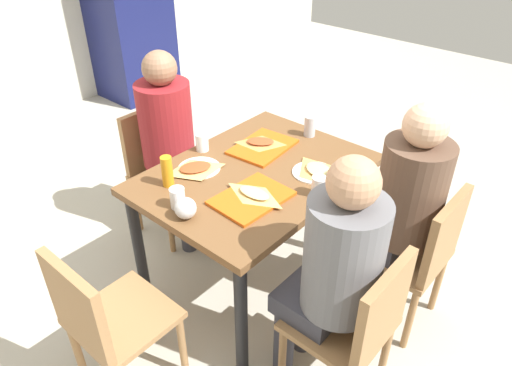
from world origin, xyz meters
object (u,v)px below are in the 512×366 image
paper_plate_center (199,168)px  plastic_cup_b (319,186)px  chair_near_right (419,251)px  drink_fridge (128,4)px  chair_near_left (357,323)px  chair_far_side (160,163)px  plastic_cup_c (178,198)px  tray_red_near (252,198)px  pizza_slice_a (254,194)px  person_in_red (334,264)px  condiment_bottle (167,171)px  tray_red_far (263,147)px  foil_bundle (185,208)px  person_in_brown_jacket (402,200)px  pizza_slice_c (195,168)px  person_far_side (171,136)px  soda_can (310,126)px  pizza_slice_b (260,142)px  main_table (256,186)px  plastic_cup_a (202,142)px  pizza_slice_d (319,171)px  paper_plate_near_edge (314,172)px  chair_left_end (104,319)px

paper_plate_center → plastic_cup_b: 0.64m
chair_near_right → drink_fridge: drink_fridge is taller
chair_near_left → drink_fridge: (1.61, 3.67, 0.47)m
chair_far_side → plastic_cup_c: size_ratio=8.32×
tray_red_near → plastic_cup_c: plastic_cup_c is taller
pizza_slice_a → plastic_cup_b: size_ratio=2.40×
tray_red_near → person_in_red: bearing=-99.6°
condiment_bottle → plastic_cup_b: bearing=-55.7°
person_in_red → plastic_cup_c: size_ratio=12.42×
tray_red_far → foil_bundle: (-0.71, -0.15, 0.04)m
person_in_brown_jacket → foil_bundle: (-0.80, 0.66, 0.08)m
pizza_slice_c → foil_bundle: size_ratio=2.81×
person_far_side → tray_red_far: (0.21, -0.55, 0.04)m
plastic_cup_b → plastic_cup_c: same height
chair_far_side → tray_red_far: (0.21, -0.69, 0.28)m
plastic_cup_b → foil_bundle: bearing=146.9°
paper_plate_center → drink_fridge: (1.50, 2.61, 0.19)m
paper_plate_center → pizza_slice_c: 0.03m
person_far_side → soda_can: person_far_side is taller
chair_near_left → chair_far_side: 1.66m
soda_can → pizza_slice_c: bearing=163.3°
drink_fridge → tray_red_near: bearing=-116.9°
person_in_brown_jacket → drink_fridge: (1.02, 3.53, 0.22)m
tray_red_near → foil_bundle: foil_bundle is taller
person_far_side → pizza_slice_b: bearing=-67.6°
pizza_slice_b → paper_plate_center: bearing=167.9°
main_table → person_in_brown_jacket: person_in_brown_jacket is taller
condiment_bottle → plastic_cup_a: bearing=20.1°
condiment_bottle → drink_fridge: bearing=56.9°
person_in_brown_jacket → soda_can: 0.74m
pizza_slice_d → plastic_cup_b: 0.20m
person_far_side → drink_fridge: (1.32, 2.17, 0.22)m
chair_far_side → paper_plate_near_edge: 1.11m
person_in_red → condiment_bottle: bearing=95.5°
pizza_slice_d → plastic_cup_c: size_ratio=2.84×
pizza_slice_b → plastic_cup_b: (-0.19, -0.52, 0.03)m
pizza_slice_a → tray_red_far: bearing=35.7°
pizza_slice_b → drink_fridge: bearing=67.8°
main_table → person_in_brown_jacket: 0.74m
paper_plate_near_edge → condiment_bottle: condiment_bottle is taller
person_in_brown_jacket → person_far_side: 1.39m
plastic_cup_c → foil_bundle: size_ratio=1.00×
soda_can → condiment_bottle: condiment_bottle is taller
chair_left_end → plastic_cup_c: size_ratio=8.32×
chair_left_end → person_in_red: 0.99m
pizza_slice_b → plastic_cup_b: size_ratio=2.55×
person_far_side → paper_plate_near_edge: 0.93m
plastic_cup_b → condiment_bottle: condiment_bottle is taller
person_in_brown_jacket → soda_can: person_in_brown_jacket is taller
person_far_side → drink_fridge: 2.55m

